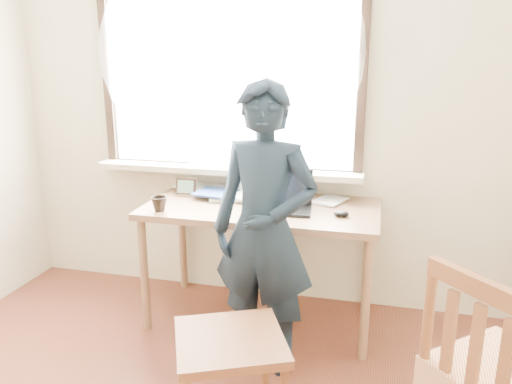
% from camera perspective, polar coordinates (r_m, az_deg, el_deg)
% --- Properties ---
extents(room_shell, '(3.52, 4.02, 2.61)m').
position_cam_1_polar(room_shell, '(1.69, -15.73, 13.10)').
color(room_shell, beige).
rests_on(room_shell, ground).
extents(desk, '(1.45, 0.73, 0.78)m').
position_cam_1_polar(desk, '(3.14, 0.64, -2.97)').
color(desk, '#856142').
rests_on(desk, ground).
extents(laptop, '(0.36, 0.30, 0.23)m').
position_cam_1_polar(laptop, '(3.04, 3.25, -0.96)').
color(laptop, black).
rests_on(laptop, desk).
extents(mug_white, '(0.17, 0.17, 0.09)m').
position_cam_1_polar(mug_white, '(3.35, -0.93, 0.46)').
color(mug_white, white).
rests_on(mug_white, desk).
extents(mug_dark, '(0.11, 0.11, 0.09)m').
position_cam_1_polar(mug_dark, '(3.06, -10.98, -1.35)').
color(mug_dark, black).
rests_on(mug_dark, desk).
extents(mouse, '(0.09, 0.06, 0.04)m').
position_cam_1_polar(mouse, '(2.95, 9.74, -2.47)').
color(mouse, black).
rests_on(mouse, desk).
extents(desk_clutter, '(0.94, 0.53, 0.05)m').
position_cam_1_polar(desk_clutter, '(3.34, -2.82, -0.03)').
color(desk_clutter, red).
rests_on(desk_clutter, desk).
extents(book_a, '(0.26, 0.31, 0.02)m').
position_cam_1_polar(book_a, '(3.49, -6.06, 0.38)').
color(book_a, white).
rests_on(book_a, desk).
extents(book_b, '(0.24, 0.27, 0.02)m').
position_cam_1_polar(book_b, '(3.26, 7.13, -0.77)').
color(book_b, white).
rests_on(book_b, desk).
extents(picture_frame, '(0.14, 0.02, 0.11)m').
position_cam_1_polar(picture_frame, '(3.36, -7.99, 0.48)').
color(picture_frame, black).
rests_on(picture_frame, desk).
extents(work_chair, '(0.62, 0.61, 0.48)m').
position_cam_1_polar(work_chair, '(2.34, -2.98, -17.82)').
color(work_chair, brown).
rests_on(work_chair, ground).
extents(person, '(0.62, 0.45, 1.58)m').
position_cam_1_polar(person, '(2.66, 0.96, -4.39)').
color(person, black).
rests_on(person, ground).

